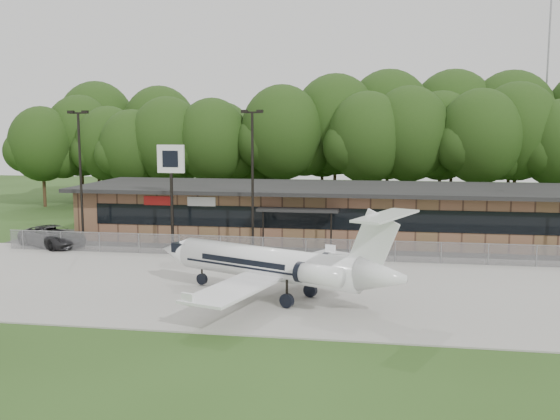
% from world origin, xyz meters
% --- Properties ---
extents(ground, '(160.00, 160.00, 0.00)m').
position_xyz_m(ground, '(0.00, 0.00, 0.00)').
color(ground, '#273F16').
rests_on(ground, ground).
extents(apron, '(64.00, 18.00, 0.08)m').
position_xyz_m(apron, '(0.00, 8.00, 0.04)').
color(apron, '#9E9B93').
rests_on(apron, ground).
extents(parking_lot, '(50.00, 9.00, 0.06)m').
position_xyz_m(parking_lot, '(0.00, 19.50, 0.03)').
color(parking_lot, '#383835').
rests_on(parking_lot, ground).
extents(terminal, '(41.00, 11.65, 4.30)m').
position_xyz_m(terminal, '(-0.00, 23.94, 2.18)').
color(terminal, brown).
rests_on(terminal, ground).
extents(fence, '(46.00, 0.04, 1.52)m').
position_xyz_m(fence, '(0.00, 15.00, 0.78)').
color(fence, gray).
rests_on(fence, ground).
extents(treeline, '(72.00, 12.00, 15.00)m').
position_xyz_m(treeline, '(0.00, 42.00, 7.50)').
color(treeline, '#193310').
rests_on(treeline, ground).
extents(radio_mast, '(0.20, 0.20, 25.00)m').
position_xyz_m(radio_mast, '(22.00, 48.00, 12.50)').
color(radio_mast, gray).
rests_on(radio_mast, ground).
extents(light_pole_left, '(1.55, 0.30, 10.23)m').
position_xyz_m(light_pole_left, '(-18.00, 16.50, 5.98)').
color(light_pole_left, black).
rests_on(light_pole_left, ground).
extents(light_pole_mid, '(1.55, 0.30, 10.23)m').
position_xyz_m(light_pole_mid, '(-5.00, 16.50, 5.98)').
color(light_pole_mid, black).
rests_on(light_pole_mid, ground).
extents(business_jet, '(14.96, 13.34, 5.15)m').
position_xyz_m(business_jet, '(-1.33, 4.91, 1.84)').
color(business_jet, white).
rests_on(business_jet, ground).
extents(suv, '(6.45, 5.06, 1.63)m').
position_xyz_m(suv, '(-20.48, 16.53, 0.81)').
color(suv, '#2A292B').
rests_on(suv, ground).
extents(pole_sign, '(2.04, 0.33, 7.76)m').
position_xyz_m(pole_sign, '(-11.10, 16.80, 5.94)').
color(pole_sign, black).
rests_on(pole_sign, ground).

